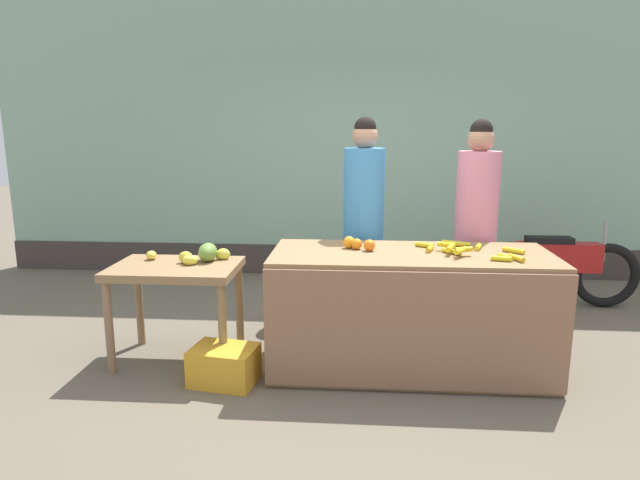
{
  "coord_description": "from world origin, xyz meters",
  "views": [
    {
      "loc": [
        -0.0,
        -3.82,
        1.75
      ],
      "look_at": [
        -0.3,
        0.15,
        0.93
      ],
      "focal_mm": 30.37,
      "sensor_mm": 36.0,
      "label": 1
    }
  ],
  "objects_px": {
    "vendor_woman_pink_shirt": "(476,231)",
    "produce_crate": "(224,365)",
    "produce_sack": "(285,303)",
    "vendor_woman_blue_shirt": "(364,228)",
    "parked_motorcycle": "(557,267)"
  },
  "relations": [
    {
      "from": "vendor_woman_blue_shirt",
      "to": "produce_sack",
      "type": "height_order",
      "value": "vendor_woman_blue_shirt"
    },
    {
      "from": "parked_motorcycle",
      "to": "produce_crate",
      "type": "height_order",
      "value": "parked_motorcycle"
    },
    {
      "from": "vendor_woman_blue_shirt",
      "to": "produce_crate",
      "type": "relative_size",
      "value": 4.19
    },
    {
      "from": "vendor_woman_pink_shirt",
      "to": "produce_sack",
      "type": "height_order",
      "value": "vendor_woman_pink_shirt"
    },
    {
      "from": "vendor_woman_blue_shirt",
      "to": "vendor_woman_pink_shirt",
      "type": "xyz_separation_m",
      "value": [
        0.92,
        -0.03,
        -0.01
      ]
    },
    {
      "from": "parked_motorcycle",
      "to": "produce_sack",
      "type": "distance_m",
      "value": 2.74
    },
    {
      "from": "vendor_woman_pink_shirt",
      "to": "produce_sack",
      "type": "bearing_deg",
      "value": 176.36
    },
    {
      "from": "vendor_woman_blue_shirt",
      "to": "parked_motorcycle",
      "type": "xyz_separation_m",
      "value": [
        1.93,
        0.87,
        -0.53
      ]
    },
    {
      "from": "vendor_woman_pink_shirt",
      "to": "produce_sack",
      "type": "relative_size",
      "value": 4.01
    },
    {
      "from": "vendor_woman_pink_shirt",
      "to": "produce_crate",
      "type": "distance_m",
      "value": 2.27
    },
    {
      "from": "vendor_woman_pink_shirt",
      "to": "produce_crate",
      "type": "relative_size",
      "value": 4.15
    },
    {
      "from": "parked_motorcycle",
      "to": "produce_sack",
      "type": "bearing_deg",
      "value": -162.88
    },
    {
      "from": "vendor_woman_pink_shirt",
      "to": "parked_motorcycle",
      "type": "xyz_separation_m",
      "value": [
        1.01,
        0.91,
        -0.52
      ]
    },
    {
      "from": "vendor_woman_pink_shirt",
      "to": "produce_crate",
      "type": "height_order",
      "value": "vendor_woman_pink_shirt"
    },
    {
      "from": "vendor_woman_blue_shirt",
      "to": "parked_motorcycle",
      "type": "distance_m",
      "value": 2.18
    }
  ]
}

